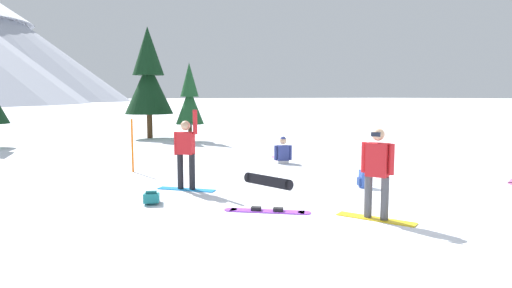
{
  "coord_description": "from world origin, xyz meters",
  "views": [
    {
      "loc": [
        -6.94,
        -6.84,
        2.34
      ],
      "look_at": [
        -0.81,
        3.92,
        1.0
      ],
      "focal_mm": 31.12,
      "sensor_mm": 36.0,
      "label": 1
    }
  ],
  "objects_px": {
    "snowboarder_background": "(282,153)",
    "pine_tree_young": "(148,78)",
    "loose_snowboard_far_spare": "(268,181)",
    "loose_snowboard_near_left": "(267,211)",
    "snowboarder_midground": "(186,152)",
    "pine_tree_slender": "(190,99)",
    "backpack_teal": "(151,197)",
    "trail_marker_pole": "(132,146)",
    "snowboarder_foreground": "(377,172)",
    "backpack_blue": "(364,179)"
  },
  "relations": [
    {
      "from": "snowboarder_background",
      "to": "trail_marker_pole",
      "type": "relative_size",
      "value": 1.1
    },
    {
      "from": "snowboarder_foreground",
      "to": "snowboarder_midground",
      "type": "xyz_separation_m",
      "value": [
        -2.17,
        4.32,
        0.02
      ]
    },
    {
      "from": "snowboarder_midground",
      "to": "loose_snowboard_far_spare",
      "type": "height_order",
      "value": "snowboarder_midground"
    },
    {
      "from": "loose_snowboard_far_spare",
      "to": "pine_tree_young",
      "type": "distance_m",
      "value": 14.99
    },
    {
      "from": "loose_snowboard_near_left",
      "to": "backpack_blue",
      "type": "distance_m",
      "value": 3.52
    },
    {
      "from": "pine_tree_young",
      "to": "snowboarder_foreground",
      "type": "bearing_deg",
      "value": -93.13
    },
    {
      "from": "pine_tree_slender",
      "to": "trail_marker_pole",
      "type": "bearing_deg",
      "value": -122.07
    },
    {
      "from": "loose_snowboard_near_left",
      "to": "backpack_blue",
      "type": "bearing_deg",
      "value": 13.95
    },
    {
      "from": "pine_tree_young",
      "to": "loose_snowboard_near_left",
      "type": "bearing_deg",
      "value": -98.49
    },
    {
      "from": "loose_snowboard_far_spare",
      "to": "pine_tree_young",
      "type": "bearing_deg",
      "value": 85.51
    },
    {
      "from": "loose_snowboard_near_left",
      "to": "trail_marker_pole",
      "type": "height_order",
      "value": "trail_marker_pole"
    },
    {
      "from": "snowboarder_foreground",
      "to": "loose_snowboard_far_spare",
      "type": "bearing_deg",
      "value": 92.2
    },
    {
      "from": "snowboarder_foreground",
      "to": "pine_tree_young",
      "type": "distance_m",
      "value": 18.52
    },
    {
      "from": "pine_tree_slender",
      "to": "backpack_blue",
      "type": "bearing_deg",
      "value": -91.83
    },
    {
      "from": "snowboarder_midground",
      "to": "trail_marker_pole",
      "type": "relative_size",
      "value": 1.22
    },
    {
      "from": "pine_tree_slender",
      "to": "loose_snowboard_near_left",
      "type": "bearing_deg",
      "value": -105.23
    },
    {
      "from": "backpack_blue",
      "to": "pine_tree_young",
      "type": "relative_size",
      "value": 0.08
    },
    {
      "from": "snowboarder_midground",
      "to": "backpack_teal",
      "type": "xyz_separation_m",
      "value": [
        -1.18,
        -0.97,
        -0.81
      ]
    },
    {
      "from": "backpack_teal",
      "to": "backpack_blue",
      "type": "relative_size",
      "value": 1.17
    },
    {
      "from": "snowboarder_midground",
      "to": "loose_snowboard_near_left",
      "type": "height_order",
      "value": "snowboarder_midground"
    },
    {
      "from": "snowboarder_midground",
      "to": "backpack_blue",
      "type": "relative_size",
      "value": 4.25
    },
    {
      "from": "snowboarder_foreground",
      "to": "loose_snowboard_near_left",
      "type": "height_order",
      "value": "snowboarder_foreground"
    },
    {
      "from": "loose_snowboard_far_spare",
      "to": "pine_tree_slender",
      "type": "bearing_deg",
      "value": 78.24
    },
    {
      "from": "loose_snowboard_far_spare",
      "to": "loose_snowboard_near_left",
      "type": "bearing_deg",
      "value": -121.55
    },
    {
      "from": "snowboarder_background",
      "to": "trail_marker_pole",
      "type": "bearing_deg",
      "value": 172.98
    },
    {
      "from": "snowboarder_midground",
      "to": "snowboarder_background",
      "type": "bearing_deg",
      "value": 30.34
    },
    {
      "from": "loose_snowboard_near_left",
      "to": "loose_snowboard_far_spare",
      "type": "xyz_separation_m",
      "value": [
        1.37,
        2.22,
        0.11
      ]
    },
    {
      "from": "snowboarder_foreground",
      "to": "backpack_blue",
      "type": "distance_m",
      "value": 3.11
    },
    {
      "from": "snowboarder_midground",
      "to": "snowboarder_foreground",
      "type": "bearing_deg",
      "value": -63.34
    },
    {
      "from": "backpack_blue",
      "to": "snowboarder_foreground",
      "type": "bearing_deg",
      "value": -128.94
    },
    {
      "from": "snowboarder_midground",
      "to": "snowboarder_background",
      "type": "relative_size",
      "value": 1.11
    },
    {
      "from": "snowboarder_foreground",
      "to": "loose_snowboard_far_spare",
      "type": "distance_m",
      "value": 3.82
    },
    {
      "from": "loose_snowboard_far_spare",
      "to": "backpack_teal",
      "type": "distance_m",
      "value": 3.23
    },
    {
      "from": "snowboarder_foreground",
      "to": "trail_marker_pole",
      "type": "relative_size",
      "value": 1.06
    },
    {
      "from": "snowboarder_background",
      "to": "loose_snowboard_near_left",
      "type": "xyz_separation_m",
      "value": [
        -3.94,
        -5.51,
        -0.3
      ]
    },
    {
      "from": "snowboarder_background",
      "to": "loose_snowboard_far_spare",
      "type": "xyz_separation_m",
      "value": [
        -2.58,
        -3.29,
        -0.18
      ]
    },
    {
      "from": "loose_snowboard_near_left",
      "to": "backpack_teal",
      "type": "relative_size",
      "value": 2.81
    },
    {
      "from": "snowboarder_foreground",
      "to": "pine_tree_young",
      "type": "xyz_separation_m",
      "value": [
        1.0,
        18.33,
        2.41
      ]
    },
    {
      "from": "backpack_teal",
      "to": "backpack_blue",
      "type": "height_order",
      "value": "backpack_blue"
    },
    {
      "from": "snowboarder_background",
      "to": "backpack_blue",
      "type": "bearing_deg",
      "value": -96.5
    },
    {
      "from": "snowboarder_background",
      "to": "pine_tree_young",
      "type": "bearing_deg",
      "value": 97.21
    },
    {
      "from": "snowboarder_foreground",
      "to": "pine_tree_young",
      "type": "bearing_deg",
      "value": 86.87
    },
    {
      "from": "loose_snowboard_far_spare",
      "to": "snowboarder_midground",
      "type": "bearing_deg",
      "value": 163.74
    },
    {
      "from": "pine_tree_slender",
      "to": "pine_tree_young",
      "type": "bearing_deg",
      "value": 115.87
    },
    {
      "from": "snowboarder_midground",
      "to": "loose_snowboard_far_spare",
      "type": "distance_m",
      "value": 2.26
    },
    {
      "from": "trail_marker_pole",
      "to": "pine_tree_young",
      "type": "xyz_separation_m",
      "value": [
        3.66,
        10.69,
        2.52
      ]
    },
    {
      "from": "backpack_blue",
      "to": "snowboarder_midground",
      "type": "bearing_deg",
      "value": 154.24
    },
    {
      "from": "snowboarder_midground",
      "to": "pine_tree_slender",
      "type": "xyz_separation_m",
      "value": [
        4.5,
        11.28,
        1.25
      ]
    },
    {
      "from": "loose_snowboard_far_spare",
      "to": "trail_marker_pole",
      "type": "height_order",
      "value": "trail_marker_pole"
    },
    {
      "from": "pine_tree_slender",
      "to": "backpack_teal",
      "type": "bearing_deg",
      "value": -114.86
    }
  ]
}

